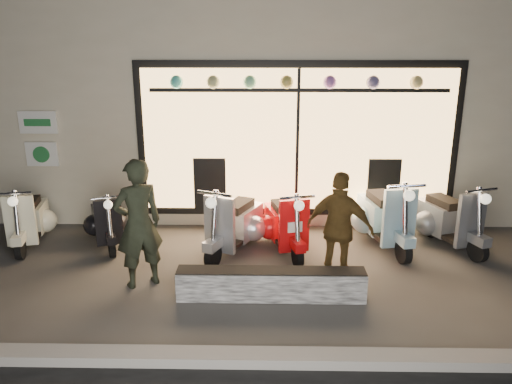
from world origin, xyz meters
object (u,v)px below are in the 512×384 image
graffiti_barrier (271,284)px  scooter_silver (237,223)px  scooter_red (284,223)px  woman (340,228)px  man (138,224)px

graffiti_barrier → scooter_silver: bearing=107.8°
scooter_red → woman: bearing=-72.7°
woman → man: bearing=26.0°
scooter_red → scooter_silver: bearing=170.5°
woman → scooter_red: bearing=-36.5°
scooter_red → woman: 1.40m
graffiti_barrier → woman: bearing=29.3°
scooter_silver → man: man is taller
man → woman: 2.67m
graffiti_barrier → man: (-1.74, 0.36, 0.68)m
scooter_red → man: 2.41m
graffiti_barrier → woman: (0.92, 0.52, 0.57)m
graffiti_barrier → scooter_red: scooter_red is taller
graffiti_barrier → scooter_silver: scooter_silver is taller
woman → scooter_silver: bearing=-15.0°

